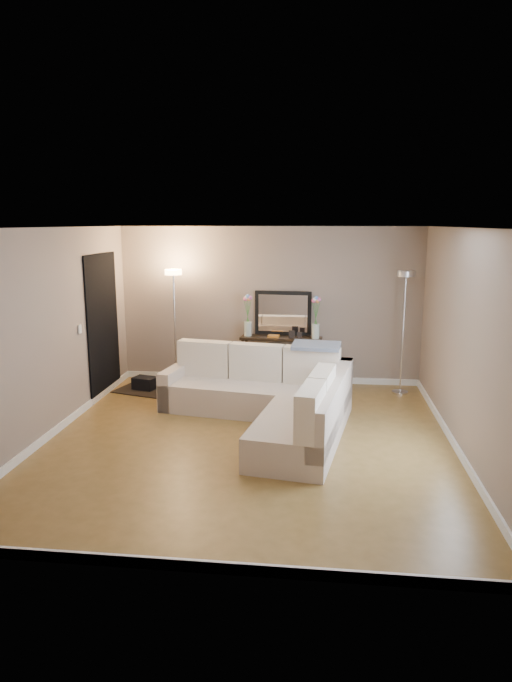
# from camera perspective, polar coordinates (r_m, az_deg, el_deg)

# --- Properties ---
(floor) EXTENTS (5.00, 5.50, 0.01)m
(floor) POSITION_cam_1_polar(r_m,az_deg,el_deg) (7.18, -0.74, -9.98)
(floor) COLOR olive
(floor) RESTS_ON ground
(ceiling) EXTENTS (5.00, 5.50, 0.01)m
(ceiling) POSITION_cam_1_polar(r_m,az_deg,el_deg) (6.67, -0.80, 11.34)
(ceiling) COLOR white
(ceiling) RESTS_ON ground
(wall_back) EXTENTS (5.00, 0.02, 2.60)m
(wall_back) POSITION_cam_1_polar(r_m,az_deg,el_deg) (9.51, 1.35, 3.57)
(wall_back) COLOR gray
(wall_back) RESTS_ON ground
(wall_front) EXTENTS (5.00, 0.02, 2.60)m
(wall_front) POSITION_cam_1_polar(r_m,az_deg,el_deg) (4.17, -5.65, -7.23)
(wall_front) COLOR gray
(wall_front) RESTS_ON ground
(wall_left) EXTENTS (0.02, 5.50, 2.60)m
(wall_left) POSITION_cam_1_polar(r_m,az_deg,el_deg) (7.54, -20.04, 0.70)
(wall_left) COLOR gray
(wall_left) RESTS_ON ground
(wall_right) EXTENTS (0.02, 5.50, 2.60)m
(wall_right) POSITION_cam_1_polar(r_m,az_deg,el_deg) (6.95, 20.21, -0.21)
(wall_right) COLOR gray
(wall_right) RESTS_ON ground
(baseboard_back) EXTENTS (5.00, 0.03, 0.10)m
(baseboard_back) POSITION_cam_1_polar(r_m,az_deg,el_deg) (9.74, 1.31, -3.74)
(baseboard_back) COLOR white
(baseboard_back) RESTS_ON ground
(baseboard_front) EXTENTS (5.00, 0.03, 0.10)m
(baseboard_front) POSITION_cam_1_polar(r_m,az_deg,el_deg) (4.75, -5.26, -21.54)
(baseboard_front) COLOR white
(baseboard_front) RESTS_ON ground
(baseboard_left) EXTENTS (0.03, 5.50, 0.10)m
(baseboard_left) POSITION_cam_1_polar(r_m,az_deg,el_deg) (7.85, -19.23, -8.29)
(baseboard_left) COLOR white
(baseboard_left) RESTS_ON ground
(baseboard_right) EXTENTS (0.03, 5.50, 0.10)m
(baseboard_right) POSITION_cam_1_polar(r_m,az_deg,el_deg) (7.29, 19.32, -9.85)
(baseboard_right) COLOR white
(baseboard_right) RESTS_ON ground
(doorway) EXTENTS (0.02, 1.20, 2.20)m
(doorway) POSITION_cam_1_polar(r_m,az_deg,el_deg) (9.09, -15.05, 1.51)
(doorway) COLOR black
(doorway) RESTS_ON ground
(switch_plate) EXTENTS (0.02, 0.08, 0.12)m
(switch_plate) POSITION_cam_1_polar(r_m,az_deg,el_deg) (8.30, -17.22, 1.15)
(switch_plate) COLOR white
(switch_plate) RESTS_ON ground
(sectional_sofa) EXTENTS (2.76, 2.93, 0.93)m
(sectional_sofa) POSITION_cam_1_polar(r_m,az_deg,el_deg) (7.69, 1.64, -5.72)
(sectional_sofa) COLOR beige
(sectional_sofa) RESTS_ON floor
(throw_blanket) EXTENTS (0.71, 0.46, 0.09)m
(throw_blanket) POSITION_cam_1_polar(r_m,az_deg,el_deg) (8.06, 6.04, -0.47)
(throw_blanket) COLOR slate
(throw_blanket) RESTS_ON sectional_sofa
(console_table) EXTENTS (1.35, 0.46, 0.82)m
(console_table) POSITION_cam_1_polar(r_m,az_deg,el_deg) (9.43, 2.01, -1.70)
(console_table) COLOR black
(console_table) RESTS_ON floor
(leaning_mirror) EXTENTS (0.94, 0.12, 0.73)m
(leaning_mirror) POSITION_cam_1_polar(r_m,az_deg,el_deg) (9.44, 2.72, 2.80)
(leaning_mirror) COLOR black
(leaning_mirror) RESTS_ON console_table
(table_decor) EXTENTS (0.56, 0.14, 0.13)m
(table_decor) POSITION_cam_1_polar(r_m,az_deg,el_deg) (9.30, 2.49, 0.52)
(table_decor) COLOR orange
(table_decor) RESTS_ON console_table
(flower_vase_left) EXTENTS (0.16, 0.13, 0.70)m
(flower_vase_left) POSITION_cam_1_polar(r_m,az_deg,el_deg) (9.38, -0.83, 2.26)
(flower_vase_left) COLOR silver
(flower_vase_left) RESTS_ON console_table
(flower_vase_right) EXTENTS (0.16, 0.13, 0.70)m
(flower_vase_right) POSITION_cam_1_polar(r_m,az_deg,el_deg) (9.22, 6.01, 2.03)
(flower_vase_right) COLOR silver
(flower_vase_right) RESTS_ON console_table
(floor_lamp_lit) EXTENTS (0.33, 0.33, 1.92)m
(floor_lamp_lit) POSITION_cam_1_polar(r_m,az_deg,el_deg) (9.38, -8.19, 3.67)
(floor_lamp_lit) COLOR silver
(floor_lamp_lit) RESTS_ON floor
(floor_lamp_unlit) EXTENTS (0.34, 0.34, 1.94)m
(floor_lamp_unlit) POSITION_cam_1_polar(r_m,az_deg,el_deg) (9.07, 14.63, 3.23)
(floor_lamp_unlit) COLOR silver
(floor_lamp_unlit) RESTS_ON floor
(charcoal_rug) EXTENTS (1.46, 1.24, 0.02)m
(charcoal_rug) POSITION_cam_1_polar(r_m,az_deg,el_deg) (9.41, -9.62, -4.74)
(charcoal_rug) COLOR black
(charcoal_rug) RESTS_ON floor
(black_bag) EXTENTS (0.41, 0.34, 0.23)m
(black_bag) POSITION_cam_1_polar(r_m,az_deg,el_deg) (9.41, -11.06, -4.24)
(black_bag) COLOR black
(black_bag) RESTS_ON charcoal_rug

